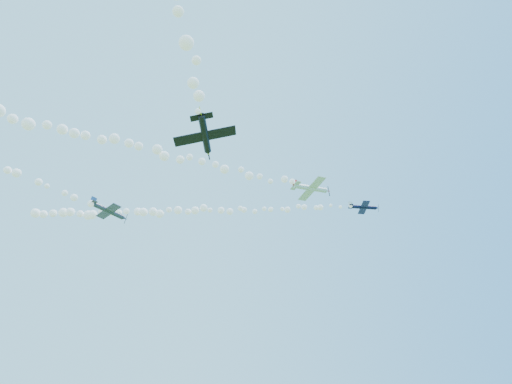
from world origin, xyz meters
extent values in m
cylinder|color=silver|center=(14.05, -6.90, 50.13)|extent=(6.92, 1.64, 1.59)
cone|color=silver|center=(17.69, -6.40, 50.48)|extent=(0.96, 0.99, 0.98)
cone|color=red|center=(18.19, -6.33, 50.53)|extent=(0.40, 0.35, 0.35)
cube|color=black|center=(18.06, -6.35, 50.51)|extent=(0.27, 0.27, 2.15)
cube|color=silver|center=(14.34, -6.85, 50.02)|extent=(2.86, 8.54, 0.61)
cube|color=silver|center=(11.03, -7.31, 49.90)|extent=(1.37, 3.05, 0.28)
cube|color=red|center=(10.88, -7.35, 50.51)|extent=(1.20, 0.31, 1.46)
sphere|color=black|center=(14.96, -6.79, 50.65)|extent=(0.99, 0.96, 0.92)
cylinder|color=#0B0E33|center=(29.27, 1.51, 53.72)|extent=(5.48, 3.18, 1.32)
cone|color=#0B0E33|center=(32.21, 0.69, 53.44)|extent=(0.99, 0.98, 0.82)
cone|color=silver|center=(32.61, 0.58, 53.40)|extent=(0.39, 0.37, 0.29)
cube|color=black|center=(32.51, 0.61, 53.41)|extent=(0.15, 0.49, 1.78)
cube|color=#0B0E33|center=(29.49, 1.47, 53.59)|extent=(3.30, 6.97, 1.50)
cube|color=#0B0E33|center=(26.84, 2.17, 54.01)|extent=(1.45, 2.54, 0.58)
cube|color=silver|center=(26.79, 2.09, 54.52)|extent=(0.93, 0.54, 1.20)
sphere|color=black|center=(30.06, 1.22, 54.00)|extent=(0.87, 0.95, 0.85)
cylinder|color=#33374B|center=(-22.06, 0.49, 44.24)|extent=(6.20, 2.91, 1.30)
cone|color=#33374B|center=(-19.09, 2.07, 44.00)|extent=(1.01, 1.05, 0.89)
cone|color=navy|center=(-18.68, 2.29, 43.97)|extent=(0.41, 0.39, 0.31)
cube|color=black|center=(-18.79, 2.23, 43.98)|extent=(0.37, 0.35, 1.97)
cube|color=#33374B|center=(-21.85, 0.62, 44.10)|extent=(4.88, 7.48, 1.40)
cube|color=#33374B|center=(-24.52, -0.83, 44.48)|extent=(2.01, 2.79, 0.55)
cube|color=navy|center=(-24.52, -0.92, 45.05)|extent=(1.07, 0.67, 1.31)
sphere|color=black|center=(-21.24, 0.86, 44.56)|extent=(1.10, 1.08, 0.90)
cylinder|color=black|center=(-8.56, -32.27, 35.46)|extent=(0.94, 5.73, 0.81)
cone|color=black|center=(-7.74, -29.29, 35.46)|extent=(0.78, 0.69, 0.76)
cone|color=yellow|center=(-7.62, -28.88, 35.46)|extent=(0.27, 0.29, 0.27)
cube|color=black|center=(-7.65, -28.99, 35.46)|extent=(0.56, 0.20, 1.79)
cube|color=black|center=(-8.47, -32.05, 35.35)|extent=(7.00, 3.19, 1.83)
cube|color=black|center=(-9.25, -34.75, 35.51)|extent=(2.55, 1.42, 0.67)
cube|color=yellow|center=(-9.39, -34.79, 36.02)|extent=(0.58, 0.97, 1.13)
sphere|color=black|center=(-8.43, -31.47, 35.81)|extent=(0.98, 0.88, 0.83)
camera|label=1|loc=(-11.16, -67.53, 2.00)|focal=30.00mm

